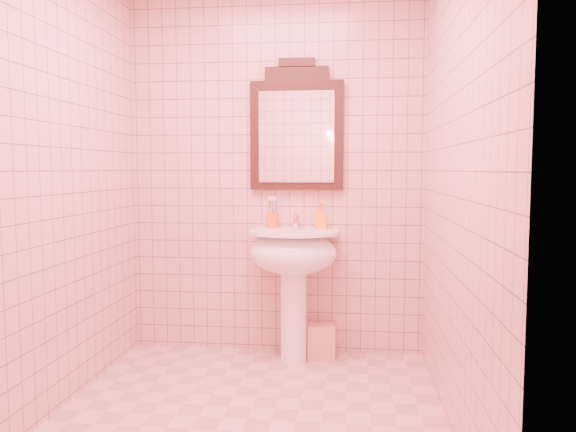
# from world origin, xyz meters

# --- Properties ---
(floor) EXTENTS (2.20, 2.20, 0.00)m
(floor) POSITION_xyz_m (0.00, 0.00, 0.00)
(floor) COLOR #C8A690
(floor) RESTS_ON ground
(back_wall) EXTENTS (2.00, 0.02, 2.50)m
(back_wall) POSITION_xyz_m (0.00, 1.10, 1.25)
(back_wall) COLOR #CC988E
(back_wall) RESTS_ON floor
(pedestal_sink) EXTENTS (0.58, 0.58, 0.86)m
(pedestal_sink) POSITION_xyz_m (0.15, 0.87, 0.66)
(pedestal_sink) COLOR white
(pedestal_sink) RESTS_ON floor
(faucet) EXTENTS (0.04, 0.16, 0.11)m
(faucet) POSITION_xyz_m (0.15, 1.01, 0.92)
(faucet) COLOR white
(faucet) RESTS_ON pedestal_sink
(mirror) EXTENTS (0.63, 0.06, 0.87)m
(mirror) POSITION_xyz_m (0.15, 1.07, 1.52)
(mirror) COLOR black
(mirror) RESTS_ON back_wall
(toothbrush_cup) EXTENTS (0.08, 0.08, 0.19)m
(toothbrush_cup) POSITION_xyz_m (-0.01, 1.04, 0.92)
(toothbrush_cup) COLOR #FF4715
(toothbrush_cup) RESTS_ON pedestal_sink
(soap_dispenser) EXTENTS (0.08, 0.08, 0.18)m
(soap_dispenser) POSITION_xyz_m (0.31, 1.00, 0.95)
(soap_dispenser) COLOR orange
(soap_dispenser) RESTS_ON pedestal_sink
(towel) EXTENTS (0.21, 0.16, 0.23)m
(towel) POSITION_xyz_m (0.32, 0.97, 0.11)
(towel) COLOR #E1A784
(towel) RESTS_ON floor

